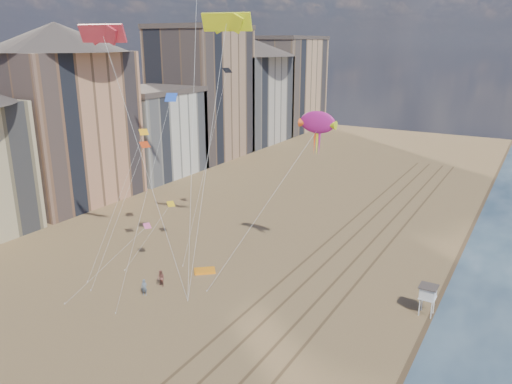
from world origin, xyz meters
TOP-DOWN VIEW (x-y plane):
  - wet_sand at (19.00, 40.00)m, footprint 260.00×260.00m
  - tracks at (2.55, 30.00)m, footprint 7.68×120.00m
  - buildings at (-45.73, 65.59)m, footprint 34.72×131.35m
  - lifeguard_stand at (14.22, 25.81)m, footprint 1.69×1.69m
  - grounded_kite at (-9.95, 22.56)m, footprint 2.80×2.69m
  - show_kite at (0.50, 29.51)m, footprint 5.89×5.83m
  - kite_flyer_a at (-12.16, 14.90)m, footprint 0.76×0.64m
  - kite_flyer_b at (-11.97, 17.33)m, footprint 1.01×0.85m
  - small_kites at (-15.94, 24.29)m, footprint 10.37×13.06m

SIDE VIEW (x-z plane):
  - wet_sand at x=19.00m, z-range 0.00..0.00m
  - tracks at x=2.55m, z-range 0.00..0.01m
  - grounded_kite at x=-9.95m, z-range 0.00..0.27m
  - kite_flyer_a at x=-12.16m, z-range 0.00..1.78m
  - kite_flyer_b at x=-11.97m, z-range 0.00..1.86m
  - lifeguard_stand at x=14.22m, z-range 0.83..3.89m
  - buildings at x=-45.73m, z-range -0.95..28.05m
  - small_kites at x=-15.94m, z-range 5.71..23.64m
  - show_kite at x=0.50m, z-range 6.76..27.63m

